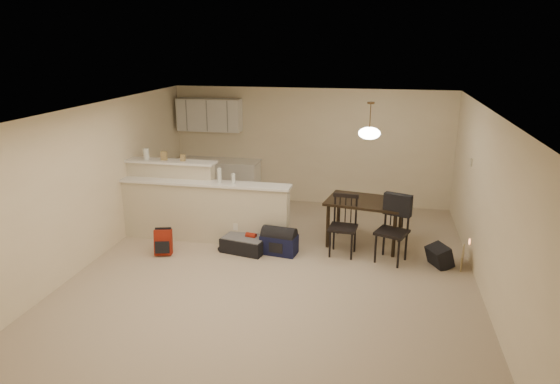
% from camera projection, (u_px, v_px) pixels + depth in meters
% --- Properties ---
extents(room, '(7.00, 7.02, 2.50)m').
position_uv_depth(room, '(277.00, 193.00, 7.50)').
color(room, '#BDAA91').
rests_on(room, ground).
extents(breakfast_bar, '(3.08, 0.58, 1.39)m').
position_uv_depth(breakfast_bar, '(193.00, 206.00, 8.94)').
color(breakfast_bar, beige).
rests_on(breakfast_bar, ground).
extents(upper_cabinets, '(1.40, 0.34, 0.70)m').
position_uv_depth(upper_cabinets, '(209.00, 115.00, 10.84)').
color(upper_cabinets, white).
rests_on(upper_cabinets, room).
extents(kitchen_counter, '(1.80, 0.60, 0.90)m').
position_uv_depth(kitchen_counter, '(219.00, 181.00, 11.10)').
color(kitchen_counter, white).
rests_on(kitchen_counter, ground).
extents(thermostat, '(0.02, 0.12, 0.12)m').
position_uv_depth(thermostat, '(471.00, 162.00, 8.31)').
color(thermostat, beige).
rests_on(thermostat, room).
extents(jar, '(0.10, 0.10, 0.20)m').
position_uv_depth(jar, '(146.00, 154.00, 8.98)').
color(jar, silver).
rests_on(jar, breakfast_bar).
extents(cereal_box, '(0.10, 0.07, 0.16)m').
position_uv_depth(cereal_box, '(164.00, 156.00, 8.92)').
color(cereal_box, '#A18753').
rests_on(cereal_box, breakfast_bar).
extents(small_box, '(0.08, 0.06, 0.12)m').
position_uv_depth(small_box, '(183.00, 158.00, 8.86)').
color(small_box, '#A18753').
rests_on(small_box, breakfast_bar).
extents(bottle_a, '(0.07, 0.07, 0.26)m').
position_uv_depth(bottle_a, '(219.00, 176.00, 8.58)').
color(bottle_a, silver).
rests_on(bottle_a, breakfast_bar).
extents(bottle_b, '(0.06, 0.06, 0.18)m').
position_uv_depth(bottle_b, '(233.00, 179.00, 8.54)').
color(bottle_b, silver).
rests_on(bottle_b, breakfast_bar).
extents(dining_table, '(1.43, 1.08, 0.81)m').
position_uv_depth(dining_table, '(366.00, 206.00, 8.60)').
color(dining_table, black).
rests_on(dining_table, ground).
extents(pendant_lamp, '(0.36, 0.36, 0.62)m').
position_uv_depth(pendant_lamp, '(369.00, 133.00, 8.23)').
color(pendant_lamp, brown).
rests_on(pendant_lamp, room).
extents(dining_chair_near, '(0.48, 0.46, 1.02)m').
position_uv_depth(dining_chair_near, '(343.00, 226.00, 8.24)').
color(dining_chair_near, black).
rests_on(dining_chair_near, ground).
extents(dining_chair_far, '(0.60, 0.59, 1.07)m').
position_uv_depth(dining_chair_far, '(392.00, 230.00, 7.97)').
color(dining_chair_far, black).
rests_on(dining_chair_far, ground).
extents(suitcase, '(0.81, 0.62, 0.25)m').
position_uv_depth(suitcase, '(245.00, 244.00, 8.49)').
color(suitcase, black).
rests_on(suitcase, ground).
extents(red_backpack, '(0.32, 0.24, 0.42)m').
position_uv_depth(red_backpack, '(163.00, 242.00, 8.35)').
color(red_backpack, maroon).
rests_on(red_backpack, ground).
extents(navy_duffel, '(0.63, 0.41, 0.32)m').
position_uv_depth(navy_duffel, '(279.00, 244.00, 8.38)').
color(navy_duffel, '#111537').
rests_on(navy_duffel, ground).
extents(black_daypack, '(0.40, 0.45, 0.33)m').
position_uv_depth(black_daypack, '(440.00, 256.00, 7.91)').
color(black_daypack, black).
rests_on(black_daypack, ground).
extents(cardboard_sheet, '(0.11, 0.40, 0.31)m').
position_uv_depth(cardboard_sheet, '(462.00, 259.00, 7.85)').
color(cardboard_sheet, '#A18753').
rests_on(cardboard_sheet, ground).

